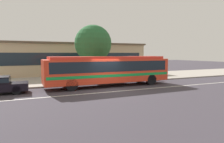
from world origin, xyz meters
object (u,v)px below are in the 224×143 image
(pedestrian_standing_by_tree, at_px, (138,70))
(bus_stop_sign, at_px, (132,66))
(transit_bus, at_px, (109,69))
(pedestrian_walking_along_curb, at_px, (148,70))
(pedestrian_waiting_near_sign, at_px, (112,71))
(street_tree_near_stop, at_px, (93,44))

(pedestrian_standing_by_tree, relative_size, bus_stop_sign, 0.71)
(transit_bus, distance_m, pedestrian_walking_along_curb, 6.48)
(pedestrian_waiting_near_sign, height_order, bus_stop_sign, bus_stop_sign)
(pedestrian_standing_by_tree, relative_size, street_tree_near_stop, 0.29)
(pedestrian_walking_along_curb, height_order, street_tree_near_stop, street_tree_near_stop)
(transit_bus, height_order, street_tree_near_stop, street_tree_near_stop)
(street_tree_near_stop, bearing_deg, pedestrian_walking_along_curb, -15.83)
(pedestrian_walking_along_curb, relative_size, street_tree_near_stop, 0.28)
(pedestrian_standing_by_tree, height_order, street_tree_near_stop, street_tree_near_stop)
(pedestrian_waiting_near_sign, xyz_separation_m, bus_stop_sign, (2.00, -0.75, 0.53))
(transit_bus, xyz_separation_m, pedestrian_standing_by_tree, (5.09, 3.19, -0.47))
(transit_bus, relative_size, pedestrian_standing_by_tree, 6.76)
(pedestrian_waiting_near_sign, bearing_deg, bus_stop_sign, -20.52)
(pedestrian_walking_along_curb, xyz_separation_m, street_tree_near_stop, (-6.08, 1.72, 2.96))
(bus_stop_sign, bearing_deg, pedestrian_standing_by_tree, 35.20)
(pedestrian_standing_by_tree, distance_m, bus_stop_sign, 1.92)
(pedestrian_waiting_near_sign, relative_size, pedestrian_walking_along_curb, 1.03)
(transit_bus, bearing_deg, bus_stop_sign, 30.65)
(transit_bus, distance_m, pedestrian_standing_by_tree, 6.03)
(pedestrian_walking_along_curb, relative_size, bus_stop_sign, 0.70)
(bus_stop_sign, xyz_separation_m, street_tree_near_stop, (-3.69, 2.05, 2.40))
(pedestrian_standing_by_tree, distance_m, street_tree_near_stop, 6.05)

